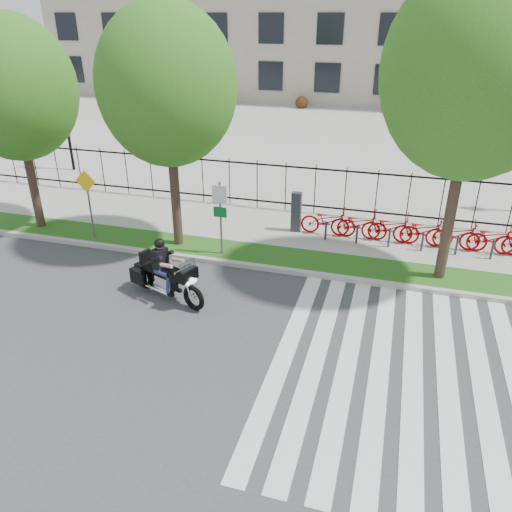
# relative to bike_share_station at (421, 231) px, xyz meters

# --- Properties ---
(ground) EXTENTS (120.00, 120.00, 0.00)m
(ground) POSITION_rel_bike_share_station_xyz_m (-5.32, -7.20, -0.68)
(ground) COLOR #39393B
(ground) RESTS_ON ground
(curb) EXTENTS (60.00, 0.20, 0.15)m
(curb) POSITION_rel_bike_share_station_xyz_m (-5.32, -3.10, -0.60)
(curb) COLOR #A6A39C
(curb) RESTS_ON ground
(grass_verge) EXTENTS (60.00, 1.50, 0.15)m
(grass_verge) POSITION_rel_bike_share_station_xyz_m (-5.32, -2.25, -0.60)
(grass_verge) COLOR #214B12
(grass_verge) RESTS_ON ground
(sidewalk) EXTENTS (60.00, 3.50, 0.15)m
(sidewalk) POSITION_rel_bike_share_station_xyz_m (-5.32, 0.25, -0.60)
(sidewalk) COLOR #ACA8A1
(sidewalk) RESTS_ON ground
(plaza) EXTENTS (80.00, 34.00, 0.10)m
(plaza) POSITION_rel_bike_share_station_xyz_m (-5.32, 17.80, -0.63)
(plaza) COLOR #ACA8A1
(plaza) RESTS_ON ground
(crosswalk_stripes) EXTENTS (5.70, 8.00, 0.01)m
(crosswalk_stripes) POSITION_rel_bike_share_station_xyz_m (-0.50, -7.20, -0.67)
(crosswalk_stripes) COLOR silver
(crosswalk_stripes) RESTS_ON ground
(iron_fence) EXTENTS (30.00, 0.06, 2.00)m
(iron_fence) POSITION_rel_bike_share_station_xyz_m (-5.32, 2.00, 0.47)
(iron_fence) COLOR black
(iron_fence) RESTS_ON sidewalk
(lamp_post_left) EXTENTS (1.06, 0.70, 4.25)m
(lamp_post_left) POSITION_rel_bike_share_station_xyz_m (-17.32, 4.80, 2.53)
(lamp_post_left) COLOR black
(lamp_post_left) RESTS_ON ground
(street_tree_0) EXTENTS (4.24, 4.24, 7.46)m
(street_tree_0) POSITION_rel_bike_share_station_xyz_m (-13.90, -2.25, 4.48)
(street_tree_0) COLOR #32251B
(street_tree_0) RESTS_ON grass_verge
(street_tree_1) EXTENTS (4.35, 4.35, 7.82)m
(street_tree_1) POSITION_rel_bike_share_station_xyz_m (-8.17, -2.25, 4.78)
(street_tree_1) COLOR #32251B
(street_tree_1) RESTS_ON grass_verge
(street_tree_2) EXTENTS (4.91, 4.91, 8.79)m
(street_tree_2) POSITION_rel_bike_share_station_xyz_m (0.59, -2.25, 5.42)
(street_tree_2) COLOR #32251B
(street_tree_2) RESTS_ON grass_verge
(bike_share_station) EXTENTS (8.98, 0.89, 1.50)m
(bike_share_station) POSITION_rel_bike_share_station_xyz_m (0.00, 0.00, 0.00)
(bike_share_station) COLOR #2D2D33
(bike_share_station) RESTS_ON sidewalk
(sign_pole_regulatory) EXTENTS (0.50, 0.09, 2.50)m
(sign_pole_regulatory) POSITION_rel_bike_share_station_xyz_m (-6.43, -2.62, 1.06)
(sign_pole_regulatory) COLOR #59595B
(sign_pole_regulatory) RESTS_ON grass_verge
(sign_pole_warning) EXTENTS (0.78, 0.09, 2.49)m
(sign_pole_warning) POSITION_rel_bike_share_station_xyz_m (-11.35, -2.62, 1.06)
(sign_pole_warning) COLOR #59595B
(sign_pole_warning) RESTS_ON grass_verge
(motorcycle_rider) EXTENTS (2.72, 1.45, 2.21)m
(motorcycle_rider) POSITION_rel_bike_share_station_xyz_m (-7.03, -5.56, 0.06)
(motorcycle_rider) COLOR black
(motorcycle_rider) RESTS_ON ground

